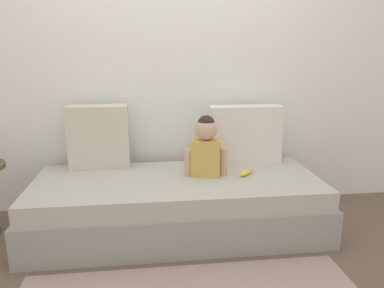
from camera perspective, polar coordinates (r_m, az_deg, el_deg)
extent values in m
plane|color=brown|center=(2.83, -2.21, -13.10)|extent=(12.00, 12.00, 0.00)
cube|color=white|center=(3.07, -3.36, 13.98)|extent=(5.30, 0.10, 2.57)
cube|color=#9C978F|center=(2.77, -2.24, -10.61)|extent=(2.10, 0.86, 0.27)
cube|color=#B7B2A8|center=(2.69, -2.28, -6.67)|extent=(2.04, 0.84, 0.14)
cube|color=beige|center=(2.93, -14.20, 1.06)|extent=(0.46, 0.16, 0.49)
cube|color=silver|center=(3.01, 8.14, 1.48)|extent=(0.58, 0.16, 0.46)
cube|color=gold|center=(2.68, 2.17, -2.14)|extent=(0.23, 0.18, 0.27)
sphere|color=tan|center=(2.63, 2.21, 2.33)|extent=(0.16, 0.16, 0.16)
sphere|color=#2D231E|center=(2.63, 2.22, 3.10)|extent=(0.12, 0.12, 0.12)
cylinder|color=tan|center=(2.68, -0.60, -2.92)|extent=(0.06, 0.06, 0.20)
cylinder|color=tan|center=(2.72, 4.89, -2.71)|extent=(0.06, 0.06, 0.20)
ellipsoid|color=yellow|center=(2.75, 8.39, -4.36)|extent=(0.15, 0.15, 0.04)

